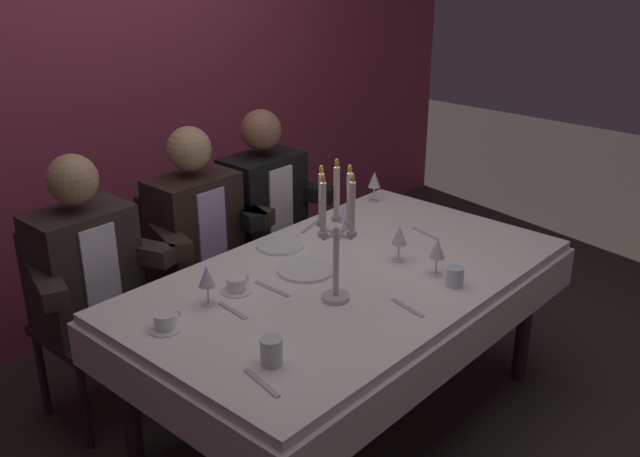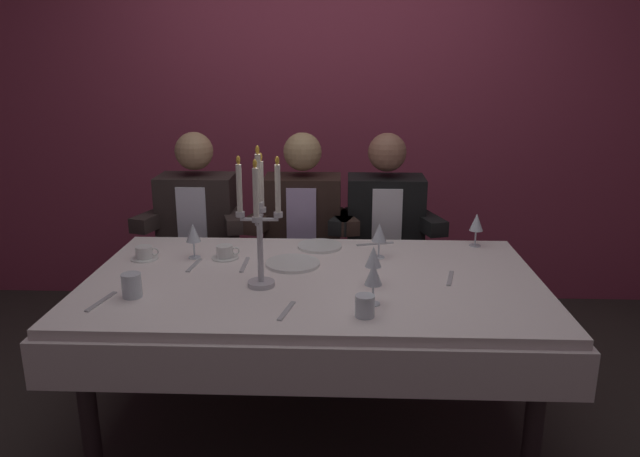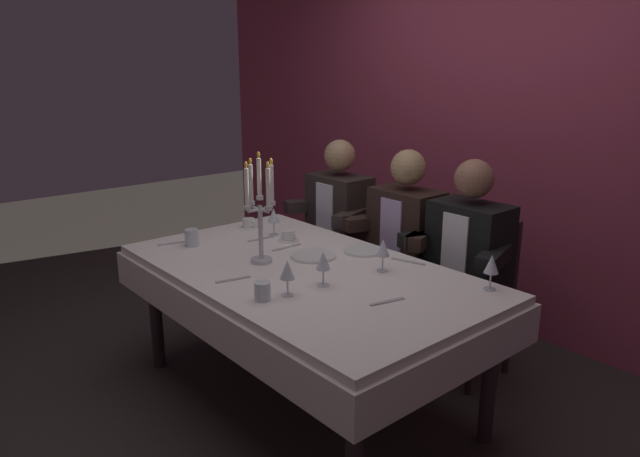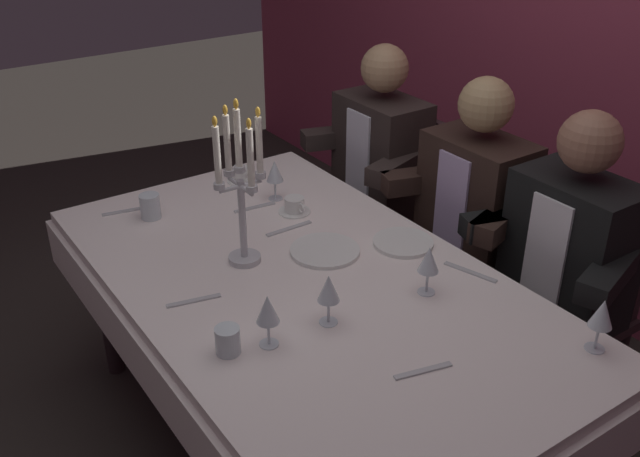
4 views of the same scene
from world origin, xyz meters
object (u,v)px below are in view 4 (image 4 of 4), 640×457
Objects in this scene: dining_table at (306,308)px; seated_diner_0 at (382,154)px; coffee_cup_0 at (242,176)px; seated_diner_2 at (571,248)px; coffee_cup_1 at (295,206)px; candelabra at (241,189)px; wine_glass_3 at (329,289)px; wine_glass_0 at (268,311)px; seated_diner_1 at (476,201)px; water_tumbler_0 at (150,206)px; water_tumbler_1 at (228,340)px; wine_glass_2 at (429,261)px; wine_glass_1 at (275,172)px; dinner_plate_1 at (325,251)px; wine_glass_4 at (602,315)px; dinner_plate_0 at (403,243)px.

dining_table is 1.56× the size of seated_diner_0.
seated_diner_2 is (1.14, 0.68, -0.03)m from coffee_cup_0.
coffee_cup_0 reaches higher than dining_table.
candelabra is at bearing -57.89° from coffee_cup_1.
dining_table is 0.35m from wine_glass_3.
wine_glass_0 is 1.22m from seated_diner_1.
dining_table is at bearing 19.55° from water_tumbler_0.
water_tumbler_1 is 0.06× the size of seated_diner_2.
water_tumbler_1 is (-0.09, -0.66, -0.08)m from wine_glass_2.
wine_glass_1 is 1.14m from seated_diner_2.
water_tumbler_1 is at bearing -30.87° from coffee_cup_0.
seated_diner_1 reaches higher than dinner_plate_1.
wine_glass_1 is 0.13× the size of seated_diner_0.
wine_glass_3 reaches higher than dining_table.
seated_diner_0 is 1.06m from seated_diner_2.
candelabra is at bearing -149.69° from wine_glass_4.
wine_glass_4 is 0.98m from seated_diner_1.
wine_glass_1 is 1.00× the size of wine_glass_3.
dinner_plate_1 is 1.48× the size of wine_glass_3.
dining_table is 1.56× the size of seated_diner_1.
seated_diner_1 reaches higher than wine_glass_3.
water_tumbler_0 is 0.08× the size of seated_diner_0.
dining_table is 14.70× the size of coffee_cup_1.
water_tumbler_1 reaches higher than dinner_plate_0.
water_tumbler_1 reaches higher than dinner_plate_1.
dinner_plate_1 is 0.20× the size of seated_diner_0.
wine_glass_1 is at bearing 159.05° from wine_glass_3.
wine_glass_1 is at bearing -144.48° from seated_diner_2.
seated_diner_2 reaches higher than dining_table.
seated_diner_2 is (1.05, 1.13, -0.05)m from water_tumbler_0.
seated_diner_2 reaches higher than water_tumbler_1.
seated_diner_0 reaches higher than water_tumbler_1.
candelabra is 3.48× the size of wine_glass_1.
wine_glass_0 is 0.55m from wine_glass_2.
seated_diner_2 reaches higher than wine_glass_3.
wine_glass_4 reaches higher than coffee_cup_0.
seated_diner_2 is (0.57, 1.00, -0.27)m from candelabra.
wine_glass_2 is 1.00× the size of wine_glass_3.
wine_glass_1 is (-0.56, 0.23, 0.23)m from dining_table.
seated_diner_0 and seated_diner_1 have the same top height.
seated_diner_1 reaches higher than coffee_cup_0.
coffee_cup_1 is at bearing 151.44° from dining_table.
candelabra reaches higher than seated_diner_1.
candelabra is 6.03× the size of water_tumbler_0.
wine_glass_4 reaches higher than water_tumbler_0.
seated_diner_1 is (-0.31, 1.28, -0.04)m from water_tumbler_1.
candelabra reaches higher than wine_glass_3.
seated_diner_1 is (0.32, 0.66, -0.03)m from coffee_cup_1.
dinner_plate_1 is 1.84× the size of coffee_cup_1.
wine_glass_2 is at bearing 82.61° from water_tumbler_1.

